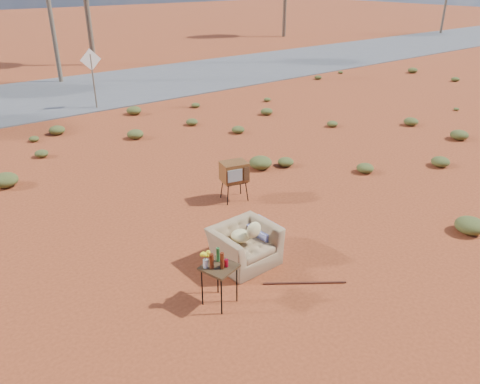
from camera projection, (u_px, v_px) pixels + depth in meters
ground at (282, 264)px, 8.21m from camera, size 140.00×140.00×0.00m
highway at (33, 99)px, 18.95m from camera, size 140.00×7.00×0.04m
armchair at (248, 239)px, 8.15m from camera, size 1.27×0.83×0.93m
tv_unit at (234, 172)px, 10.28m from camera, size 0.65×0.57×0.90m
side_table at (216, 265)px, 6.95m from camera, size 0.58×0.58×0.95m
rusty_bar at (305, 283)px, 7.69m from camera, size 1.13×0.83×0.04m
road_sign at (92, 68)px, 17.00m from camera, size 0.78×0.06×2.19m
scrub_patch at (128, 187)px, 10.85m from camera, size 17.49×8.07×0.33m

